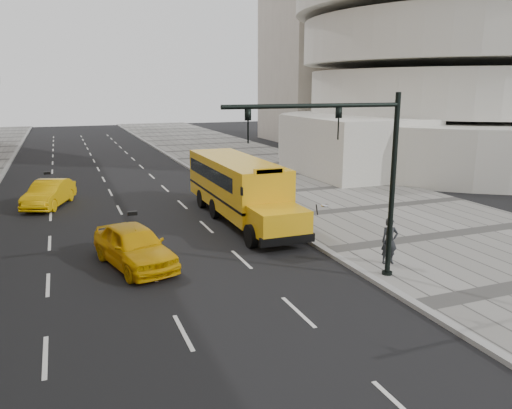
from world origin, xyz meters
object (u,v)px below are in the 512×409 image
object	(u,v)px
school_bus	(237,184)
traffic_signal	(358,165)
taxi_near	(134,246)
pedestrian	(389,241)
taxi_far	(49,194)

from	to	relation	value
school_bus	traffic_signal	xyz separation A→B (m)	(0.69, -9.86, 2.33)
taxi_near	pedestrian	bearing A→B (deg)	-36.60
school_bus	taxi_far	distance (m)	10.98
taxi_near	taxi_far	bearing A→B (deg)	90.43
taxi_near	taxi_far	xyz separation A→B (m)	(-3.07, 11.52, -0.06)
school_bus	taxi_near	size ratio (longest dim) A/B	2.49
school_bus	traffic_signal	distance (m)	10.15
taxi_near	pedestrian	size ratio (longest dim) A/B	2.69
pedestrian	traffic_signal	world-z (taller)	traffic_signal
pedestrian	taxi_near	bearing A→B (deg)	170.75
school_bus	traffic_signal	size ratio (longest dim) A/B	1.81
taxi_near	taxi_far	world-z (taller)	taxi_near
school_bus	taxi_far	bearing A→B (deg)	145.78
school_bus	taxi_far	xyz separation A→B (m)	(-9.04, 6.15, -1.03)
pedestrian	traffic_signal	size ratio (longest dim) A/B	0.27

